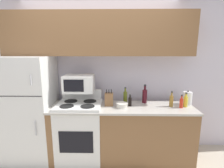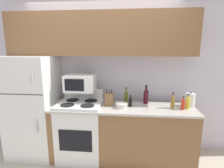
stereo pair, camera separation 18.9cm
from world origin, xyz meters
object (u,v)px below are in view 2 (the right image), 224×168
Objects in this scene: bottle_soy_sauce at (130,102)px; kettle at (190,100)px; knife_block at (109,99)px; bottle_olive_oil at (126,97)px; bottle_vinegar at (173,102)px; stove at (81,129)px; bowl at (122,105)px; refrigerator at (33,106)px; bottle_wine_red at (146,96)px; microwave at (80,83)px; bottle_cooking_spray at (188,103)px; bottle_hot_sauce at (183,104)px.

kettle is (0.91, 0.09, 0.03)m from bottle_soy_sauce.
knife_block is 0.99× the size of bottle_olive_oil.
bottle_vinegar is at bearing -158.03° from kettle.
stove reaches higher than bowl.
kettle is (0.97, -0.06, -0.00)m from bottle_olive_oil.
refrigerator is 1.51× the size of stove.
bottle_olive_oil is at bearing 13.69° from stove.
refrigerator reaches higher than bowl.
stove is 3.61× the size of bottle_wine_red.
bottle_vinegar is at bearing -1.93° from knife_block.
bottle_wine_red is (0.31, 0.01, 0.02)m from bottle_olive_oil.
microwave is 2.54× the size of bottle_soy_sauce.
kettle is at bearing -3.50° from bottle_olive_oil.
refrigerator reaches higher than bottle_cooking_spray.
refrigerator is 6.82× the size of bottle_vinegar.
knife_block reaches higher than kettle.
stove is at bearing -178.26° from bottle_soy_sauce.
knife_block reaches higher than bottle_soy_sauce.
microwave is at bearing 2.62° from refrigerator.
bottle_vinegar is 0.80× the size of bottle_wine_red.
bottle_vinegar reaches higher than bottle_cooking_spray.
knife_block is at bearing -176.11° from kettle.
bottle_olive_oil is at bearing 113.09° from bottle_soy_sauce.
bottle_wine_red is 1.34× the size of kettle.
refrigerator reaches higher than bottle_soy_sauce.
bottle_wine_red is at bearing 33.28° from bottle_soy_sauce.
microwave reaches higher than kettle.
kettle is (1.70, 0.01, -0.23)m from microwave.
bowl is at bearing -170.94° from kettle.
bottle_cooking_spray is at bearing -121.71° from kettle.
bottle_wine_red reaches higher than bottle_cooking_spray.
bottle_wine_red is at bearing 162.19° from bottle_cooking_spray.
refrigerator is 8.19× the size of bottle_hot_sauce.
bottle_hot_sauce is (0.88, -0.00, 0.04)m from bowl.
bowl is 0.75m from bottle_vinegar.
microwave reaches higher than bottle_vinegar.
bottle_soy_sauce is at bearing 1.74° from stove.
refrigerator is at bearing 178.14° from bottle_vinegar.
bowl is at bearing -177.13° from bottle_cooking_spray.
bottle_hot_sauce is at bearing -15.51° from bottle_olive_oil.
bottle_hot_sauce reaches higher than bottle_soy_sauce.
bottle_vinegar is 0.14m from bottle_hot_sauce.
bottle_wine_red is at bearing 32.25° from bowl.
bottle_olive_oil reaches higher than knife_block.
bottle_olive_oil is at bearing 3.89° from refrigerator.
bottle_cooking_spray is 0.62m from bottle_wine_red.
bowl is 0.96m from bottle_cooking_spray.
knife_block reaches higher than stove.
microwave is 0.74m from bowl.
refrigerator is 5.46× the size of bottle_wine_red.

